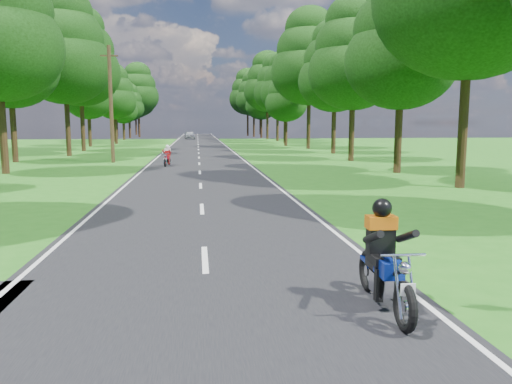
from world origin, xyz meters
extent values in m
plane|color=#216316|center=(0.00, 0.00, 0.00)|extent=(160.00, 160.00, 0.00)
cube|color=black|center=(0.00, 50.00, 0.01)|extent=(7.00, 140.00, 0.02)
cube|color=silver|center=(0.00, 2.00, 0.02)|extent=(0.12, 2.00, 0.01)
cube|color=silver|center=(0.00, 8.00, 0.02)|extent=(0.12, 2.00, 0.01)
cube|color=silver|center=(0.00, 14.00, 0.02)|extent=(0.12, 2.00, 0.01)
cube|color=silver|center=(0.00, 20.00, 0.02)|extent=(0.12, 2.00, 0.01)
cube|color=silver|center=(0.00, 26.00, 0.02)|extent=(0.12, 2.00, 0.01)
cube|color=silver|center=(0.00, 32.00, 0.02)|extent=(0.12, 2.00, 0.01)
cube|color=silver|center=(0.00, 38.00, 0.02)|extent=(0.12, 2.00, 0.01)
cube|color=silver|center=(0.00, 44.00, 0.02)|extent=(0.12, 2.00, 0.01)
cube|color=silver|center=(0.00, 50.00, 0.02)|extent=(0.12, 2.00, 0.01)
cube|color=silver|center=(0.00, 56.00, 0.02)|extent=(0.12, 2.00, 0.01)
cube|color=silver|center=(0.00, 62.00, 0.02)|extent=(0.12, 2.00, 0.01)
cube|color=silver|center=(0.00, 68.00, 0.02)|extent=(0.12, 2.00, 0.01)
cube|color=silver|center=(0.00, 74.00, 0.02)|extent=(0.12, 2.00, 0.01)
cube|color=silver|center=(0.00, 80.00, 0.02)|extent=(0.12, 2.00, 0.01)
cube|color=silver|center=(0.00, 86.00, 0.02)|extent=(0.12, 2.00, 0.01)
cube|color=silver|center=(0.00, 92.00, 0.02)|extent=(0.12, 2.00, 0.01)
cube|color=silver|center=(0.00, 98.00, 0.02)|extent=(0.12, 2.00, 0.01)
cube|color=silver|center=(0.00, 104.00, 0.02)|extent=(0.12, 2.00, 0.01)
cube|color=silver|center=(0.00, 110.00, 0.02)|extent=(0.12, 2.00, 0.01)
cube|color=silver|center=(0.00, 116.00, 0.02)|extent=(0.12, 2.00, 0.01)
cube|color=silver|center=(-3.30, 50.00, 0.02)|extent=(0.10, 140.00, 0.01)
cube|color=silver|center=(3.30, 50.00, 0.02)|extent=(0.10, 140.00, 0.01)
cylinder|color=black|center=(-10.57, 20.76, 1.96)|extent=(0.40, 0.40, 3.91)
cylinder|color=black|center=(-12.94, 29.18, 1.90)|extent=(0.40, 0.40, 3.79)
ellipsoid|color=black|center=(-12.94, 29.18, 6.57)|extent=(6.64, 6.64, 5.64)
ellipsoid|color=black|center=(-12.94, 29.18, 8.41)|extent=(5.69, 5.69, 4.84)
ellipsoid|color=black|center=(-12.94, 29.18, 10.26)|extent=(4.27, 4.27, 3.63)
cylinder|color=black|center=(-10.82, 35.60, 2.16)|extent=(0.40, 0.40, 4.32)
ellipsoid|color=black|center=(-10.82, 35.60, 7.47)|extent=(7.56, 7.56, 6.42)
ellipsoid|color=black|center=(-10.82, 35.60, 9.58)|extent=(6.48, 6.48, 5.51)
ellipsoid|color=black|center=(-10.82, 35.60, 11.68)|extent=(4.86, 4.86, 4.13)
cylinder|color=black|center=(-11.26, 43.10, 2.20)|extent=(0.40, 0.40, 4.40)
ellipsoid|color=black|center=(-11.26, 43.10, 7.62)|extent=(7.71, 7.71, 6.55)
ellipsoid|color=black|center=(-11.26, 43.10, 9.77)|extent=(6.60, 6.60, 5.61)
ellipsoid|color=black|center=(-11.26, 43.10, 11.92)|extent=(4.95, 4.95, 4.21)
cylinder|color=black|center=(-12.61, 52.78, 1.60)|extent=(0.40, 0.40, 3.20)
ellipsoid|color=black|center=(-12.61, 52.78, 5.54)|extent=(5.60, 5.60, 4.76)
ellipsoid|color=black|center=(-12.61, 52.78, 7.10)|extent=(4.80, 4.80, 4.08)
ellipsoid|color=black|center=(-12.61, 52.78, 8.66)|extent=(3.60, 3.60, 3.06)
cylinder|color=black|center=(-10.75, 60.15, 1.61)|extent=(0.40, 0.40, 3.22)
ellipsoid|color=black|center=(-10.75, 60.15, 5.58)|extent=(5.64, 5.64, 4.79)
ellipsoid|color=black|center=(-10.75, 60.15, 7.15)|extent=(4.83, 4.83, 4.11)
ellipsoid|color=black|center=(-10.75, 60.15, 8.72)|extent=(3.62, 3.62, 3.08)
cylinder|color=black|center=(-12.29, 67.91, 1.80)|extent=(0.40, 0.40, 3.61)
ellipsoid|color=black|center=(-12.29, 67.91, 6.25)|extent=(6.31, 6.31, 5.37)
ellipsoid|color=black|center=(-12.29, 67.91, 8.01)|extent=(5.41, 5.41, 4.60)
ellipsoid|color=black|center=(-12.29, 67.91, 9.76)|extent=(4.06, 4.06, 3.45)
cylinder|color=black|center=(-11.94, 75.74, 1.33)|extent=(0.40, 0.40, 2.67)
ellipsoid|color=black|center=(-11.94, 75.74, 4.62)|extent=(4.67, 4.67, 3.97)
ellipsoid|color=black|center=(-11.94, 75.74, 5.92)|extent=(4.00, 4.00, 3.40)
ellipsoid|color=black|center=(-11.94, 75.74, 7.22)|extent=(3.00, 3.00, 2.55)
cylinder|color=black|center=(-12.18, 84.90, 1.54)|extent=(0.40, 0.40, 3.09)
ellipsoid|color=black|center=(-12.18, 84.90, 5.34)|extent=(5.40, 5.40, 4.59)
ellipsoid|color=black|center=(-12.18, 84.90, 6.85)|extent=(4.63, 4.63, 3.93)
ellipsoid|color=black|center=(-12.18, 84.90, 8.35)|extent=(3.47, 3.47, 2.95)
cylinder|color=black|center=(-11.23, 91.41, 2.24)|extent=(0.40, 0.40, 4.48)
ellipsoid|color=black|center=(-11.23, 91.41, 7.75)|extent=(7.84, 7.84, 6.66)
ellipsoid|color=black|center=(-11.23, 91.41, 9.94)|extent=(6.72, 6.72, 5.71)
ellipsoid|color=black|center=(-11.23, 91.41, 12.12)|extent=(5.04, 5.04, 4.28)
cylinder|color=black|center=(-12.28, 100.39, 2.05)|extent=(0.40, 0.40, 4.09)
ellipsoid|color=black|center=(-12.28, 100.39, 7.09)|extent=(7.16, 7.16, 6.09)
ellipsoid|color=black|center=(-12.28, 100.39, 9.08)|extent=(6.14, 6.14, 5.22)
ellipsoid|color=black|center=(-12.28, 100.39, 11.08)|extent=(4.61, 4.61, 3.92)
cylinder|color=black|center=(11.06, 12.20, 2.28)|extent=(0.40, 0.40, 4.56)
cylinder|color=black|center=(10.92, 18.69, 1.75)|extent=(0.40, 0.40, 3.49)
ellipsoid|color=black|center=(10.92, 18.69, 6.05)|extent=(6.12, 6.12, 5.20)
ellipsoid|color=black|center=(10.92, 18.69, 7.75)|extent=(5.24, 5.24, 4.46)
cylinder|color=black|center=(11.06, 27.58, 1.85)|extent=(0.40, 0.40, 3.69)
ellipsoid|color=black|center=(11.06, 27.58, 6.39)|extent=(6.46, 6.46, 5.49)
ellipsoid|color=black|center=(11.06, 27.58, 8.19)|extent=(5.54, 5.54, 4.71)
ellipsoid|color=black|center=(11.06, 27.58, 9.99)|extent=(4.15, 4.15, 3.53)
cylinder|color=black|center=(12.17, 36.42, 1.87)|extent=(0.40, 0.40, 3.74)
ellipsoid|color=black|center=(12.17, 36.42, 6.48)|extent=(6.55, 6.55, 5.57)
ellipsoid|color=black|center=(12.17, 36.42, 8.31)|extent=(5.62, 5.62, 4.77)
ellipsoid|color=black|center=(12.17, 36.42, 10.13)|extent=(4.21, 4.21, 3.58)
cylinder|color=black|center=(11.72, 44.72, 2.32)|extent=(0.40, 0.40, 4.64)
ellipsoid|color=black|center=(11.72, 44.72, 8.04)|extent=(8.12, 8.12, 6.91)
ellipsoid|color=black|center=(11.72, 44.72, 10.30)|extent=(6.96, 6.96, 5.92)
ellipsoid|color=black|center=(11.72, 44.72, 12.56)|extent=(5.22, 5.22, 4.44)
cylinder|color=black|center=(10.55, 51.92, 1.45)|extent=(0.40, 0.40, 2.91)
ellipsoid|color=black|center=(10.55, 51.92, 5.03)|extent=(5.09, 5.09, 4.33)
ellipsoid|color=black|center=(10.55, 51.92, 6.45)|extent=(4.36, 4.36, 3.71)
ellipsoid|color=black|center=(10.55, 51.92, 7.87)|extent=(3.27, 3.27, 2.78)
cylinder|color=black|center=(11.77, 59.40, 1.94)|extent=(0.40, 0.40, 3.88)
ellipsoid|color=black|center=(11.77, 59.40, 6.71)|extent=(6.78, 6.78, 5.77)
ellipsoid|color=black|center=(11.77, 59.40, 8.60)|extent=(5.81, 5.81, 4.94)
ellipsoid|color=black|center=(11.77, 59.40, 10.49)|extent=(4.36, 4.36, 3.71)
cylinder|color=black|center=(12.10, 67.87, 2.09)|extent=(0.40, 0.40, 4.18)
ellipsoid|color=black|center=(12.10, 67.87, 7.23)|extent=(7.31, 7.31, 6.21)
ellipsoid|color=black|center=(12.10, 67.87, 9.27)|extent=(6.27, 6.27, 5.33)
ellipsoid|color=black|center=(12.10, 67.87, 11.31)|extent=(4.70, 4.70, 4.00)
cylinder|color=black|center=(11.80, 76.83, 2.32)|extent=(0.40, 0.40, 4.63)
ellipsoid|color=black|center=(11.80, 76.83, 8.02)|extent=(8.11, 8.11, 6.89)
ellipsoid|color=black|center=(11.80, 76.83, 10.28)|extent=(6.95, 6.95, 5.91)
ellipsoid|color=black|center=(11.80, 76.83, 12.54)|extent=(5.21, 5.21, 4.43)
cylinder|color=black|center=(11.69, 84.12, 1.68)|extent=(0.40, 0.40, 3.36)
ellipsoid|color=black|center=(11.69, 84.12, 5.82)|extent=(5.88, 5.88, 5.00)
ellipsoid|color=black|center=(11.69, 84.12, 7.46)|extent=(5.04, 5.04, 4.29)
ellipsoid|color=black|center=(11.69, 84.12, 9.10)|extent=(3.78, 3.78, 3.21)
cylinder|color=black|center=(11.14, 91.34, 2.04)|extent=(0.40, 0.40, 4.09)
ellipsoid|color=black|center=(11.14, 91.34, 7.07)|extent=(7.15, 7.15, 6.08)
ellipsoid|color=black|center=(11.14, 91.34, 9.07)|extent=(6.13, 6.13, 5.21)
ellipsoid|color=black|center=(11.14, 91.34, 11.06)|extent=(4.60, 4.60, 3.91)
cylinder|color=black|center=(10.68, 99.10, 2.24)|extent=(0.40, 0.40, 4.48)
ellipsoid|color=black|center=(10.68, 99.10, 7.76)|extent=(7.84, 7.84, 6.66)
ellipsoid|color=black|center=(10.68, 99.10, 9.94)|extent=(6.72, 6.72, 5.71)
ellipsoid|color=black|center=(10.68, 99.10, 12.13)|extent=(5.04, 5.04, 4.28)
cylinder|color=black|center=(-14.00, 110.00, 1.92)|extent=(0.40, 0.40, 3.84)
ellipsoid|color=black|center=(-14.00, 110.00, 6.65)|extent=(6.72, 6.72, 5.71)
ellipsoid|color=black|center=(-14.00, 110.00, 8.52)|extent=(5.76, 5.76, 4.90)
ellipsoid|color=black|center=(-14.00, 110.00, 10.39)|extent=(4.32, 4.32, 3.67)
cylinder|color=black|center=(15.00, 112.00, 2.08)|extent=(0.40, 0.40, 4.16)
ellipsoid|color=black|center=(15.00, 112.00, 7.20)|extent=(7.28, 7.28, 6.19)
ellipsoid|color=black|center=(15.00, 112.00, 9.23)|extent=(6.24, 6.24, 5.30)
ellipsoid|color=black|center=(15.00, 112.00, 11.26)|extent=(4.68, 4.68, 3.98)
cylinder|color=black|center=(-16.00, 95.00, 1.76)|extent=(0.40, 0.40, 3.52)
ellipsoid|color=black|center=(-16.00, 95.00, 6.09)|extent=(6.16, 6.16, 5.24)
ellipsoid|color=black|center=(-16.00, 95.00, 7.81)|extent=(5.28, 5.28, 4.49)
ellipsoid|color=black|center=(-16.00, 95.00, 9.53)|extent=(3.96, 3.96, 3.37)
cylinder|color=black|center=(17.00, 98.00, 2.24)|extent=(0.40, 0.40, 4.48)
ellipsoid|color=black|center=(17.00, 98.00, 7.76)|extent=(7.84, 7.84, 6.66)
ellipsoid|color=black|center=(17.00, 98.00, 9.94)|extent=(6.72, 6.72, 5.71)
ellipsoid|color=black|center=(17.00, 98.00, 12.12)|extent=(5.04, 5.04, 4.28)
cylinder|color=#382616|center=(-6.00, 28.00, 4.00)|extent=(0.26, 0.26, 8.00)
cube|color=#382616|center=(-6.00, 28.00, 7.30)|extent=(1.20, 0.10, 0.10)
imported|color=#B3B4BA|center=(-1.35, 78.54, 0.70)|extent=(1.89, 4.11, 1.37)
camera|label=1|loc=(-0.12, -7.88, 2.76)|focal=35.00mm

